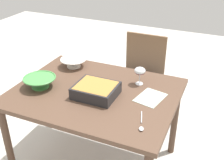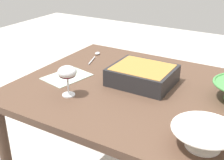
{
  "view_description": "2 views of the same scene",
  "coord_description": "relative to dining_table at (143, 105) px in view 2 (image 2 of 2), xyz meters",
  "views": [
    {
      "loc": [
        0.85,
        -1.64,
        1.84
      ],
      "look_at": [
        0.12,
        0.05,
        0.85
      ],
      "focal_mm": 45.02,
      "sensor_mm": 36.0,
      "label": 1
    },
    {
      "loc": [
        -0.53,
        1.2,
        1.39
      ],
      "look_at": [
        0.1,
        0.13,
        0.83
      ],
      "focal_mm": 47.85,
      "sensor_mm": 36.0,
      "label": 2
    }
  ],
  "objects": [
    {
      "name": "dining_table",
      "position": [
        0.0,
        0.0,
        0.0
      ],
      "size": [
        1.23,
        0.96,
        0.75
      ],
      "color": "brown",
      "rests_on": "ground_plane"
    },
    {
      "name": "wine_glass",
      "position": [
        0.27,
        0.24,
        0.19
      ],
      "size": [
        0.09,
        0.09,
        0.15
      ],
      "color": "white",
      "rests_on": "dining_table"
    },
    {
      "name": "casserole_dish",
      "position": [
        0.04,
        -0.06,
        0.13
      ],
      "size": [
        0.3,
        0.26,
        0.09
      ],
      "color": "#262628",
      "rests_on": "dining_table"
    },
    {
      "name": "mixing_bowl",
      "position": [
        -0.37,
        0.31,
        0.13
      ],
      "size": [
        0.23,
        0.23,
        0.08
      ],
      "color": "white",
      "rests_on": "dining_table"
    },
    {
      "name": "serving_spoon",
      "position": [
        0.46,
        -0.27,
        0.09
      ],
      "size": [
        0.08,
        0.21,
        0.01
      ],
      "color": "silver",
      "rests_on": "dining_table"
    },
    {
      "name": "napkin",
      "position": [
        0.41,
        0.07,
        0.09
      ],
      "size": [
        0.22,
        0.26,
        0.0
      ],
      "primitive_type": "cube",
      "rotation": [
        0.0,
        0.0,
        -0.21
      ],
      "color": "#B2CCB7",
      "rests_on": "dining_table"
    }
  ]
}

